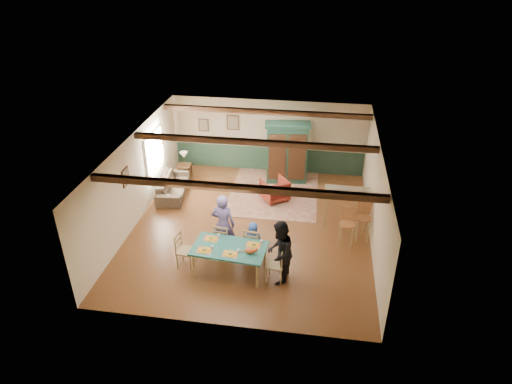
# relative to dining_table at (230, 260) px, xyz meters

# --- Properties ---
(floor) EXTENTS (8.00, 8.00, 0.00)m
(floor) POSITION_rel_dining_table_xyz_m (0.21, 2.14, -0.39)
(floor) COLOR #562F18
(floor) RESTS_ON ground
(wall_back) EXTENTS (7.00, 0.02, 2.70)m
(wall_back) POSITION_rel_dining_table_xyz_m (0.21, 6.14, 0.96)
(wall_back) COLOR beige
(wall_back) RESTS_ON floor
(wall_left) EXTENTS (0.02, 8.00, 2.70)m
(wall_left) POSITION_rel_dining_table_xyz_m (-3.29, 2.14, 0.96)
(wall_left) COLOR beige
(wall_left) RESTS_ON floor
(wall_right) EXTENTS (0.02, 8.00, 2.70)m
(wall_right) POSITION_rel_dining_table_xyz_m (3.71, 2.14, 0.96)
(wall_right) COLOR beige
(wall_right) RESTS_ON floor
(ceiling) EXTENTS (7.00, 8.00, 0.02)m
(ceiling) POSITION_rel_dining_table_xyz_m (0.21, 2.14, 2.31)
(ceiling) COLOR white
(ceiling) RESTS_ON wall_back
(wainscot_back) EXTENTS (6.95, 0.03, 0.90)m
(wainscot_back) POSITION_rel_dining_table_xyz_m (0.21, 6.12, 0.06)
(wainscot_back) COLOR #1D3628
(wainscot_back) RESTS_ON floor
(ceiling_beam_front) EXTENTS (6.95, 0.16, 0.16)m
(ceiling_beam_front) POSITION_rel_dining_table_xyz_m (0.21, -0.16, 2.22)
(ceiling_beam_front) COLOR black
(ceiling_beam_front) RESTS_ON ceiling
(ceiling_beam_mid) EXTENTS (6.95, 0.16, 0.16)m
(ceiling_beam_mid) POSITION_rel_dining_table_xyz_m (0.21, 2.54, 2.22)
(ceiling_beam_mid) COLOR black
(ceiling_beam_mid) RESTS_ON ceiling
(ceiling_beam_back) EXTENTS (6.95, 0.16, 0.16)m
(ceiling_beam_back) POSITION_rel_dining_table_xyz_m (0.21, 5.14, 2.22)
(ceiling_beam_back) COLOR black
(ceiling_beam_back) RESTS_ON ceiling
(window_left) EXTENTS (0.06, 1.60, 1.30)m
(window_left) POSITION_rel_dining_table_xyz_m (-3.26, 3.84, 1.16)
(window_left) COLOR white
(window_left) RESTS_ON wall_left
(picture_left_wall) EXTENTS (0.04, 0.42, 0.52)m
(picture_left_wall) POSITION_rel_dining_table_xyz_m (-3.26, 1.54, 1.36)
(picture_left_wall) COLOR gray
(picture_left_wall) RESTS_ON wall_left
(picture_back_a) EXTENTS (0.45, 0.04, 0.55)m
(picture_back_a) POSITION_rel_dining_table_xyz_m (-1.09, 6.11, 1.41)
(picture_back_a) COLOR gray
(picture_back_a) RESTS_ON wall_back
(picture_back_b) EXTENTS (0.38, 0.04, 0.48)m
(picture_back_b) POSITION_rel_dining_table_xyz_m (-2.19, 6.11, 1.26)
(picture_back_b) COLOR gray
(picture_back_b) RESTS_ON wall_back
(dining_table) EXTENTS (1.95, 1.20, 0.78)m
(dining_table) POSITION_rel_dining_table_xyz_m (0.00, 0.00, 0.00)
(dining_table) COLOR #1C5951
(dining_table) RESTS_ON floor
(dining_chair_far_left) EXTENTS (0.47, 0.49, 0.98)m
(dining_chair_far_left) POSITION_rel_dining_table_xyz_m (-0.35, 0.78, 0.10)
(dining_chair_far_left) COLOR #9A7D4D
(dining_chair_far_left) RESTS_ON floor
(dining_chair_far_right) EXTENTS (0.47, 0.49, 0.98)m
(dining_chair_far_right) POSITION_rel_dining_table_xyz_m (0.48, 0.71, 0.10)
(dining_chair_far_right) COLOR #9A7D4D
(dining_chair_far_right) RESTS_ON floor
(dining_chair_end_left) EXTENTS (0.49, 0.47, 0.98)m
(dining_chair_end_left) POSITION_rel_dining_table_xyz_m (-1.19, 0.11, 0.10)
(dining_chair_end_left) COLOR #9A7D4D
(dining_chair_end_left) RESTS_ON floor
(dining_chair_end_right) EXTENTS (0.49, 0.47, 0.98)m
(dining_chair_end_right) POSITION_rel_dining_table_xyz_m (1.19, -0.11, 0.10)
(dining_chair_end_right) COLOR #9A7D4D
(dining_chair_end_right) RESTS_ON floor
(person_man) EXTENTS (0.69, 0.48, 1.79)m
(person_man) POSITION_rel_dining_table_xyz_m (-0.34, 0.86, 0.51)
(person_man) COLOR #5D508A
(person_man) RESTS_ON floor
(person_woman) EXTENTS (0.72, 0.89, 1.71)m
(person_woman) POSITION_rel_dining_table_xyz_m (1.29, -0.12, 0.47)
(person_woman) COLOR black
(person_woman) RESTS_ON floor
(person_child) EXTENTS (0.54, 0.38, 1.04)m
(person_child) POSITION_rel_dining_table_xyz_m (0.49, 0.79, 0.13)
(person_child) COLOR #254997
(person_child) RESTS_ON floor
(cat) EXTENTS (0.38, 0.18, 0.19)m
(cat) POSITION_rel_dining_table_xyz_m (0.56, -0.15, 0.48)
(cat) COLOR orange
(cat) RESTS_ON dining_table
(place_setting_near_left) EXTENTS (0.44, 0.35, 0.11)m
(place_setting_near_left) POSITION_rel_dining_table_xyz_m (-0.59, -0.21, 0.44)
(place_setting_near_left) COLOR gold
(place_setting_near_left) RESTS_ON dining_table
(place_setting_near_center) EXTENTS (0.44, 0.35, 0.11)m
(place_setting_near_center) POSITION_rel_dining_table_xyz_m (0.08, -0.27, 0.44)
(place_setting_near_center) COLOR gold
(place_setting_near_center) RESTS_ON dining_table
(place_setting_far_left) EXTENTS (0.44, 0.35, 0.11)m
(place_setting_far_left) POSITION_rel_dining_table_xyz_m (-0.54, 0.31, 0.44)
(place_setting_far_left) COLOR gold
(place_setting_far_left) RESTS_ON dining_table
(place_setting_far_right) EXTENTS (0.44, 0.35, 0.11)m
(place_setting_far_right) POSITION_rel_dining_table_xyz_m (0.59, 0.21, 0.44)
(place_setting_far_right) COLOR gold
(place_setting_far_right) RESTS_ON dining_table
(area_rug) EXTENTS (2.99, 3.54, 0.01)m
(area_rug) POSITION_rel_dining_table_xyz_m (0.64, 4.40, -0.38)
(area_rug) COLOR tan
(area_rug) RESTS_ON floor
(armoire) EXTENTS (1.60, 0.78, 2.18)m
(armoire) POSITION_rel_dining_table_xyz_m (0.96, 5.35, 0.70)
(armoire) COLOR #15362A
(armoire) RESTS_ON floor
(armchair) EXTENTS (1.11, 1.11, 0.73)m
(armchair) POSITION_rel_dining_table_xyz_m (0.70, 3.96, -0.02)
(armchair) COLOR #571511
(armchair) RESTS_ON floor
(sofa) EXTENTS (1.07, 2.18, 0.61)m
(sofa) POSITION_rel_dining_table_xyz_m (-2.74, 3.83, -0.08)
(sofa) COLOR #423629
(sofa) RESTS_ON floor
(end_table) EXTENTS (0.46, 0.46, 0.55)m
(end_table) POSITION_rel_dining_table_xyz_m (-2.65, 4.96, -0.11)
(end_table) COLOR black
(end_table) RESTS_ON floor
(table_lamp) EXTENTS (0.29, 0.29, 0.50)m
(table_lamp) POSITION_rel_dining_table_xyz_m (-2.65, 4.96, 0.41)
(table_lamp) COLOR #DAB58D
(table_lamp) RESTS_ON end_table
(counter_table) EXTENTS (1.37, 0.83, 1.12)m
(counter_table) POSITION_rel_dining_table_xyz_m (2.98, 2.76, 0.17)
(counter_table) COLOR tan
(counter_table) RESTS_ON floor
(bar_stool_left) EXTENTS (0.49, 0.52, 1.20)m
(bar_stool_left) POSITION_rel_dining_table_xyz_m (2.99, 1.61, 0.21)
(bar_stool_left) COLOR #A3683F
(bar_stool_left) RESTS_ON floor
(bar_stool_right) EXTENTS (0.42, 0.46, 1.18)m
(bar_stool_right) POSITION_rel_dining_table_xyz_m (3.45, 1.99, 0.20)
(bar_stool_right) COLOR #A3683F
(bar_stool_right) RESTS_ON floor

